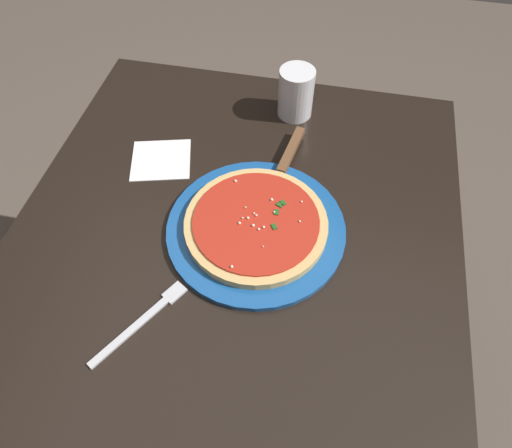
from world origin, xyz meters
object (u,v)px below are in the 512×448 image
object	(u,v)px
pizza	(256,224)
cup_tall_drink	(296,93)
serving_plate	(256,229)
fork	(145,319)
napkin_folded_right	(161,160)
pizza_server	(285,165)

from	to	relation	value
pizza	cup_tall_drink	size ratio (longest dim) A/B	2.36
serving_plate	fork	distance (m)	0.25
cup_tall_drink	napkin_folded_right	size ratio (longest dim) A/B	0.92
serving_plate	pizza_server	world-z (taller)	pizza_server
pizza	napkin_folded_right	world-z (taller)	pizza
pizza_server	cup_tall_drink	size ratio (longest dim) A/B	2.07
serving_plate	napkin_folded_right	size ratio (longest dim) A/B	2.73
pizza_server	fork	size ratio (longest dim) A/B	1.33
serving_plate	cup_tall_drink	xyz separation A→B (m)	(0.33, -0.02, 0.05)
pizza_server	pizza	bearing A→B (deg)	170.83
cup_tall_drink	fork	distance (m)	0.56
pizza_server	cup_tall_drink	bearing A→B (deg)	2.30
napkin_folded_right	pizza_server	bearing A→B (deg)	-84.70
serving_plate	napkin_folded_right	bearing A→B (deg)	59.44
serving_plate	pizza	xyz separation A→B (m)	(0.00, -0.00, 0.02)
pizza	pizza_server	bearing A→B (deg)	-9.17
serving_plate	fork	bearing A→B (deg)	146.15
cup_tall_drink	fork	world-z (taller)	cup_tall_drink
pizza	pizza_server	size ratio (longest dim) A/B	1.14
serving_plate	napkin_folded_right	distance (m)	0.26
pizza	cup_tall_drink	world-z (taller)	cup_tall_drink
pizza_server	fork	distance (m)	0.40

